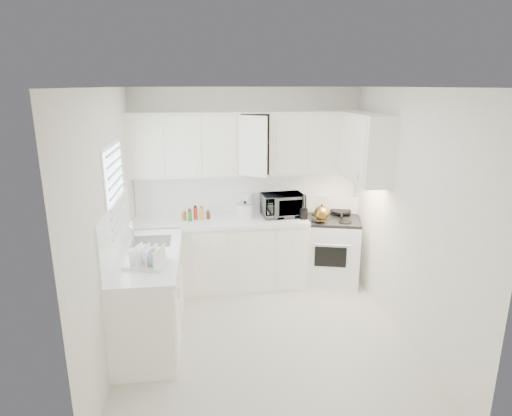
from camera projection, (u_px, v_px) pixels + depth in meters
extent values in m
plane|color=silver|center=(264.00, 337.00, 4.71)|extent=(3.20, 3.20, 0.00)
plane|color=white|center=(266.00, 87.00, 4.00)|extent=(3.20, 3.20, 0.00)
plane|color=white|center=(248.00, 187.00, 5.88)|extent=(3.00, 0.00, 3.00)
plane|color=white|center=(301.00, 296.00, 2.83)|extent=(3.00, 0.00, 3.00)
plane|color=white|center=(110.00, 228.00, 4.17)|extent=(0.00, 3.20, 3.20)
plane|color=white|center=(407.00, 216.00, 4.54)|extent=(0.00, 3.20, 3.20)
cube|color=white|center=(220.00, 221.00, 5.64)|extent=(2.24, 0.64, 0.05)
cube|color=white|center=(148.00, 255.00, 4.50)|extent=(0.64, 1.62, 0.05)
cube|color=white|center=(248.00, 192.00, 5.90)|extent=(2.98, 0.02, 0.55)
cube|color=white|center=(116.00, 229.00, 4.39)|extent=(0.02, 1.60, 0.55)
imported|color=gray|center=(283.00, 203.00, 5.72)|extent=(0.56, 0.35, 0.36)
cylinder|color=white|center=(249.00, 203.00, 5.87)|extent=(0.12, 0.12, 0.27)
cylinder|color=olive|center=(184.00, 213.00, 5.69)|extent=(0.06, 0.06, 0.13)
cylinder|color=#2E7025|center=(190.00, 214.00, 5.61)|extent=(0.06, 0.06, 0.13)
cylinder|color=red|center=(196.00, 212.00, 5.70)|extent=(0.06, 0.06, 0.13)
cylinder|color=#F8A63A|center=(202.00, 214.00, 5.63)|extent=(0.06, 0.06, 0.13)
cylinder|color=#5D281A|center=(208.00, 212.00, 5.72)|extent=(0.06, 0.06, 0.13)
cylinder|color=red|center=(291.00, 206.00, 5.89)|extent=(0.06, 0.06, 0.19)
cylinder|color=#F8A63A|center=(296.00, 207.00, 5.84)|extent=(0.06, 0.06, 0.19)
cylinder|color=#5D281A|center=(299.00, 206.00, 5.90)|extent=(0.06, 0.06, 0.19)
cylinder|color=black|center=(304.00, 207.00, 5.85)|extent=(0.06, 0.06, 0.19)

